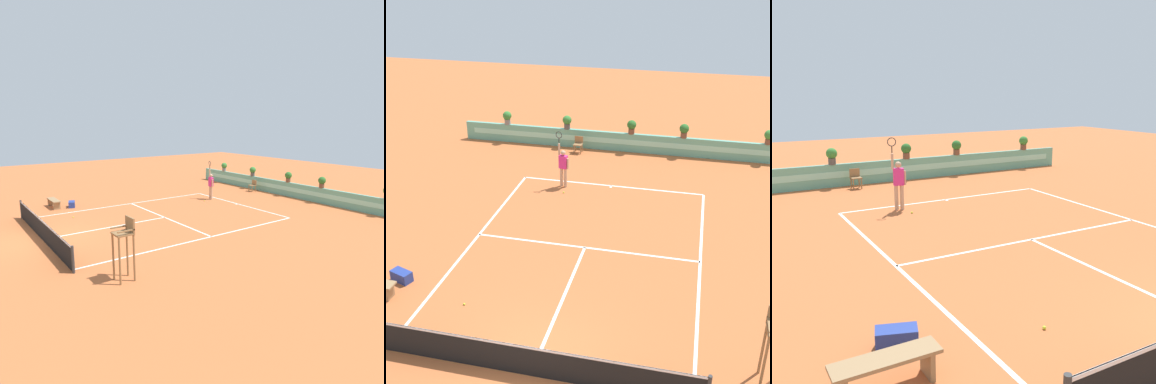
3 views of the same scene
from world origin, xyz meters
TOP-DOWN VIEW (x-y plane):
  - ground_plane at (0.00, 6.00)m, footprint 60.00×60.00m
  - court_lines at (0.00, 6.72)m, footprint 8.32×11.94m
  - back_wall_barrier at (0.00, 16.39)m, footprint 18.00×0.21m
  - ball_kid_chair at (-2.43, 15.66)m, footprint 0.44×0.44m
  - bench_courtside at (-5.88, 2.09)m, footprint 1.60×0.44m
  - gear_bag at (-5.38, 3.01)m, footprint 0.78×0.56m
  - tennis_player at (-2.11, 11.34)m, footprint 0.61×0.30m
  - tennis_ball_near_baseline at (-2.86, 2.29)m, footprint 0.07×0.07m
  - tennis_ball_mid_court at (-1.92, 10.65)m, footprint 0.07×0.07m
  - potted_plant_centre at (0.23, 16.39)m, footprint 0.48×0.48m
  - potted_plant_far_right at (7.03, 16.39)m, footprint 0.48×0.48m
  - potted_plant_left at (-3.23, 16.39)m, footprint 0.48×0.48m
  - potted_plant_right at (2.92, 16.39)m, footprint 0.48×0.48m

SIDE VIEW (x-z plane):
  - ground_plane at x=0.00m, z-range 0.00..0.00m
  - court_lines at x=0.00m, z-range 0.00..0.01m
  - tennis_ball_near_baseline at x=-2.86m, z-range 0.00..0.07m
  - tennis_ball_mid_court at x=-1.92m, z-range 0.00..0.07m
  - gear_bag at x=-5.38m, z-range 0.00..0.36m
  - bench_courtside at x=-5.88m, z-range 0.12..0.63m
  - ball_kid_chair at x=-2.43m, z-range 0.05..0.90m
  - back_wall_barrier at x=0.00m, z-range 0.00..1.00m
  - tennis_player at x=-2.11m, z-range -0.24..2.34m
  - potted_plant_centre at x=0.23m, z-range 1.05..1.78m
  - potted_plant_far_right at x=7.03m, z-range 1.05..1.78m
  - potted_plant_left at x=-3.23m, z-range 1.05..1.78m
  - potted_plant_right at x=2.92m, z-range 1.05..1.78m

